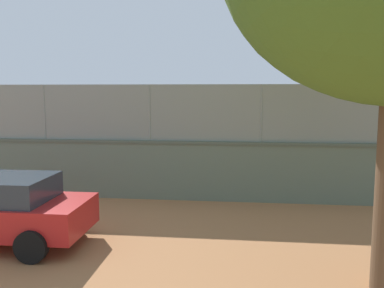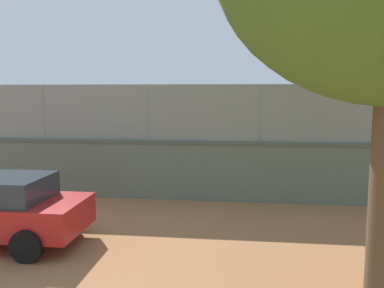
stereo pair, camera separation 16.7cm
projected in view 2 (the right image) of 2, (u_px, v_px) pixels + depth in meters
The scene contains 9 objects.
ground_plane at pixel (261, 153), 21.60m from camera, with size 260.00×260.00×0.00m, color #A36B42.
perimeter_wall at pixel (258, 172), 11.92m from camera, with size 26.00×0.74×1.72m.
fence_panel_on_wall at pixel (260, 113), 11.71m from camera, with size 25.54×0.47×1.61m.
player_at_service_line at pixel (190, 143), 17.80m from camera, with size 1.25×0.73×1.61m.
player_near_wall_returning at pixel (158, 132), 22.89m from camera, with size 1.25×0.72×1.56m.
player_crossing_court at pixel (197, 133), 22.81m from camera, with size 0.68×0.98×1.49m.
sports_ball at pixel (203, 135), 17.10m from camera, with size 0.08×0.08×0.08m, color #3399D8.
spare_ball_by_wall at pixel (131, 182), 14.27m from camera, with size 0.17×0.17×0.17m, color orange.
courtside_bench at pixel (378, 176), 13.41m from camera, with size 1.61×0.41×0.87m.
Camera 2 is at (0.50, 21.66, 3.14)m, focal length 39.29 mm.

